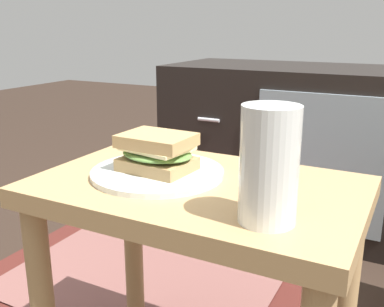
# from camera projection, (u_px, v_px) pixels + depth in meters

# --- Properties ---
(side_table) EXTENTS (0.56, 0.36, 0.46)m
(side_table) POSITION_uv_depth(u_px,v_px,m) (197.00, 230.00, 0.80)
(side_table) COLOR tan
(side_table) RESTS_ON ground
(tv_cabinet) EXTENTS (0.96, 0.46, 0.58)m
(tv_cabinet) POSITION_uv_depth(u_px,v_px,m) (300.00, 146.00, 1.65)
(tv_cabinet) COLOR black
(tv_cabinet) RESTS_ON ground
(area_rug) EXTENTS (0.91, 0.72, 0.01)m
(area_rug) POSITION_uv_depth(u_px,v_px,m) (146.00, 275.00, 1.33)
(area_rug) COLOR #4C1E19
(area_rug) RESTS_ON ground
(plate) EXTENTS (0.24, 0.24, 0.01)m
(plate) POSITION_uv_depth(u_px,v_px,m) (157.00, 173.00, 0.80)
(plate) COLOR silver
(plate) RESTS_ON side_table
(sandwich_front) EXTENTS (0.14, 0.11, 0.07)m
(sandwich_front) POSITION_uv_depth(u_px,v_px,m) (157.00, 153.00, 0.79)
(sandwich_front) COLOR tan
(sandwich_front) RESTS_ON plate
(beer_glass) EXTENTS (0.08, 0.08, 0.16)m
(beer_glass) POSITION_uv_depth(u_px,v_px,m) (269.00, 168.00, 0.60)
(beer_glass) COLOR silver
(beer_glass) RESTS_ON side_table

